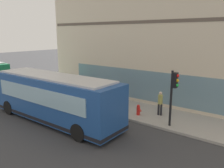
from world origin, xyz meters
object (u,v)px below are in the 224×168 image
city_bus_nearside (54,98)px  pedestrian_by_light_pole (110,92)px  newspaper_vending_box (122,98)px  traffic_light_near_corner (174,88)px  pedestrian_near_hydrant (160,102)px  pedestrian_walking_along_curb (76,90)px  fire_hydrant (138,110)px

city_bus_nearside → pedestrian_by_light_pole: city_bus_nearside is taller
city_bus_nearside → newspaper_vending_box: 5.75m
city_bus_nearside → traffic_light_near_corner: size_ratio=2.95×
pedestrian_near_hydrant → city_bus_nearside: bearing=133.1°
pedestrian_by_light_pole → newspaper_vending_box: 1.05m
pedestrian_near_hydrant → pedestrian_walking_along_curb: bearing=99.6°
city_bus_nearside → pedestrian_near_hydrant: 7.16m
fire_hydrant → pedestrian_by_light_pole: size_ratio=0.45×
city_bus_nearside → pedestrian_walking_along_curb: (3.70, 1.80, -0.47)m
fire_hydrant → newspaper_vending_box: 2.82m
fire_hydrant → pedestrian_walking_along_curb: bearing=92.9°
traffic_light_near_corner → newspaper_vending_box: traffic_light_near_corner is taller
pedestrian_by_light_pole → pedestrian_walking_along_curb: bearing=114.1°
city_bus_nearside → traffic_light_near_corner: traffic_light_near_corner is taller
traffic_light_near_corner → pedestrian_near_hydrant: traffic_light_near_corner is taller
city_bus_nearside → pedestrian_by_light_pole: bearing=-9.9°
city_bus_nearside → fire_hydrant: bearing=-45.2°
traffic_light_near_corner → fire_hydrant: traffic_light_near_corner is taller
fire_hydrant → pedestrian_by_light_pole: bearing=74.4°
city_bus_nearside → fire_hydrant: city_bus_nearside is taller
traffic_light_near_corner → pedestrian_near_hydrant: 2.42m
pedestrian_near_hydrant → pedestrian_by_light_pole: (0.00, 4.36, -0.02)m
traffic_light_near_corner → fire_hydrant: size_ratio=4.61×
newspaper_vending_box → pedestrian_walking_along_curb: bearing=117.0°
fire_hydrant → pedestrian_walking_along_curb: pedestrian_walking_along_curb is taller
pedestrian_by_light_pole → fire_hydrant: bearing=-105.6°
pedestrian_by_light_pole → newspaper_vending_box: (0.55, -0.76, -0.48)m
traffic_light_near_corner → pedestrian_walking_along_curb: (0.14, 8.47, -1.44)m
fire_hydrant → pedestrian_near_hydrant: pedestrian_near_hydrant is taller
fire_hydrant → city_bus_nearside: bearing=134.8°
pedestrian_near_hydrant → pedestrian_by_light_pole: pedestrian_near_hydrant is taller
pedestrian_by_light_pole → pedestrian_near_hydrant: bearing=-90.0°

